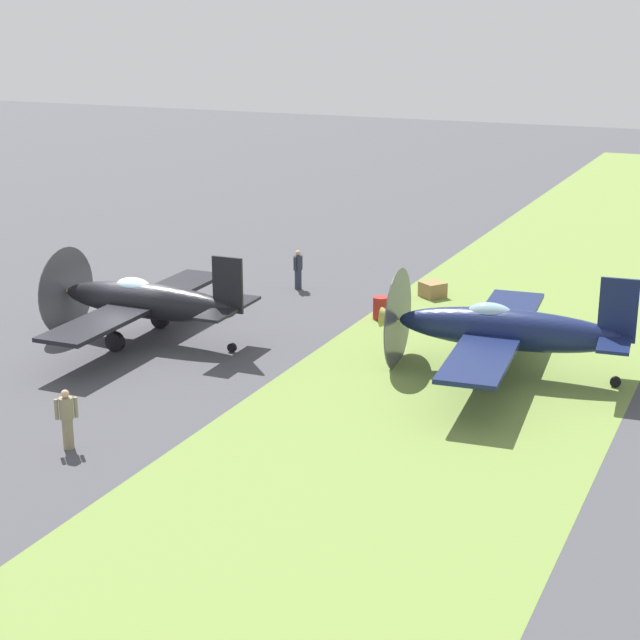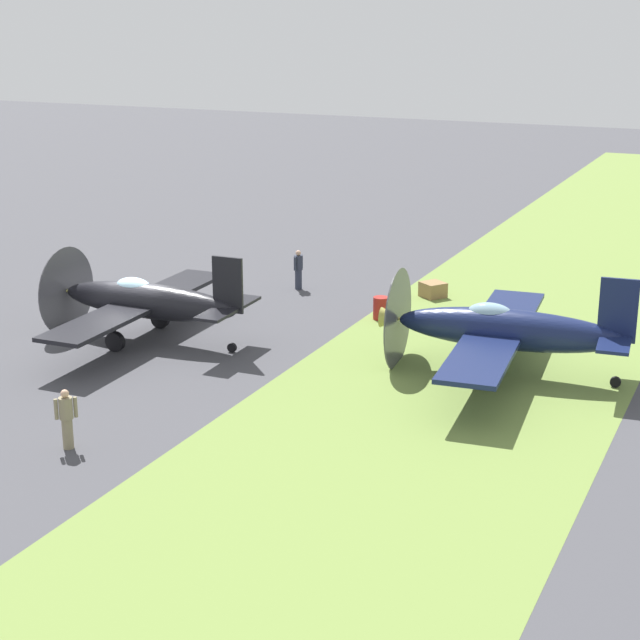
% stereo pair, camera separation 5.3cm
% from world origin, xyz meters
% --- Properties ---
extents(ground_plane, '(160.00, 160.00, 0.00)m').
position_xyz_m(ground_plane, '(0.00, 0.00, 0.00)').
color(ground_plane, '#424247').
extents(grass_verge, '(120.00, 11.00, 0.01)m').
position_xyz_m(grass_verge, '(0.00, -12.24, 0.00)').
color(grass_verge, olive).
rests_on(grass_verge, ground).
extents(airplane_lead, '(10.12, 8.03, 3.62)m').
position_xyz_m(airplane_lead, '(-0.42, -0.59, 1.51)').
color(airplane_lead, black).
rests_on(airplane_lead, ground).
extents(airplane_wingman, '(10.63, 8.43, 3.77)m').
position_xyz_m(airplane_wingman, '(1.42, -13.43, 1.58)').
color(airplane_wingman, '#141E47').
rests_on(airplane_wingman, ground).
extents(ground_crew_chief, '(0.63, 0.38, 1.73)m').
position_xyz_m(ground_crew_chief, '(8.46, -2.48, 0.91)').
color(ground_crew_chief, '#2D3342').
rests_on(ground_crew_chief, ground).
extents(ground_crew_mechanic, '(0.46, 0.49, 1.73)m').
position_xyz_m(ground_crew_mechanic, '(-9.50, -4.11, 0.91)').
color(ground_crew_mechanic, '#847A5B').
rests_on(ground_crew_mechanic, ground).
extents(fuel_drum, '(0.60, 0.60, 0.90)m').
position_xyz_m(fuel_drum, '(5.71, -7.41, 0.45)').
color(fuel_drum, maroon).
rests_on(fuel_drum, ground).
extents(supply_crate, '(1.25, 1.25, 0.64)m').
position_xyz_m(supply_crate, '(9.68, -8.22, 0.32)').
color(supply_crate, olive).
rests_on(supply_crate, ground).
extents(runway_marker_cone, '(0.36, 0.36, 0.44)m').
position_xyz_m(runway_marker_cone, '(6.81, -7.13, 0.22)').
color(runway_marker_cone, orange).
rests_on(runway_marker_cone, ground).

